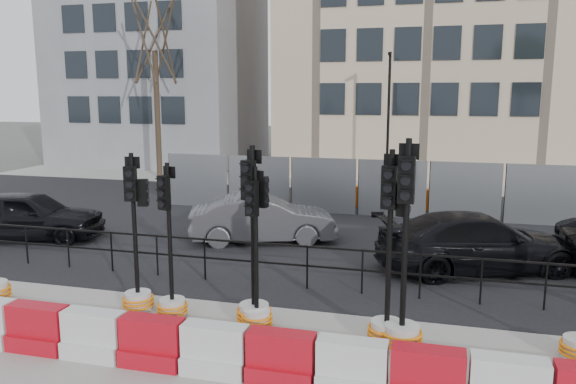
# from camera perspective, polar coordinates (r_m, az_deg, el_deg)

# --- Properties ---
(ground) EXTENTS (120.00, 120.00, 0.00)m
(ground) POSITION_cam_1_polar(r_m,az_deg,el_deg) (11.40, 0.57, -11.90)
(ground) COLOR #51514C
(ground) RESTS_ON ground
(sidewalk_near) EXTENTS (40.00, 6.00, 0.02)m
(sidewalk_near) POSITION_cam_1_polar(r_m,az_deg,el_deg) (8.79, -4.53, -18.90)
(sidewalk_near) COLOR gray
(sidewalk_near) RESTS_ON ground
(road) EXTENTS (40.00, 14.00, 0.03)m
(road) POSITION_cam_1_polar(r_m,az_deg,el_deg) (17.95, 6.09, -3.68)
(road) COLOR black
(road) RESTS_ON ground
(sidewalk_far) EXTENTS (40.00, 4.00, 0.02)m
(sidewalk_far) POSITION_cam_1_polar(r_m,az_deg,el_deg) (26.71, 9.06, 0.79)
(sidewalk_far) COLOR gray
(sidewalk_far) RESTS_ON ground
(building_grey) EXTENTS (11.00, 9.06, 14.00)m
(building_grey) POSITION_cam_1_polar(r_m,az_deg,el_deg) (36.35, -12.78, 14.15)
(building_grey) COLOR gray
(building_grey) RESTS_ON ground
(building_cream) EXTENTS (15.00, 10.06, 18.00)m
(building_cream) POSITION_cam_1_polar(r_m,az_deg,el_deg) (32.58, 14.34, 18.13)
(building_cream) COLOR tan
(building_cream) RESTS_ON ground
(kerb_railing) EXTENTS (18.00, 0.04, 1.00)m
(kerb_railing) POSITION_cam_1_polar(r_m,az_deg,el_deg) (12.27, 1.96, -6.89)
(kerb_railing) COLOR black
(kerb_railing) RESTS_ON ground
(heras_fencing) EXTENTS (14.33, 1.72, 2.00)m
(heras_fencing) POSITION_cam_1_polar(r_m,az_deg,el_deg) (20.50, 5.95, 0.05)
(heras_fencing) COLOR gray
(heras_fencing) RESTS_ON ground
(lamp_post_far) EXTENTS (0.12, 0.56, 6.00)m
(lamp_post_far) POSITION_cam_1_polar(r_m,az_deg,el_deg) (25.33, 10.15, 7.56)
(lamp_post_far) COLOR black
(lamp_post_far) RESTS_ON ground
(tree_bare_far) EXTENTS (2.00, 2.00, 9.00)m
(tree_bare_far) POSITION_cam_1_polar(r_m,az_deg,el_deg) (29.21, -13.41, 14.50)
(tree_bare_far) COLOR #473828
(tree_bare_far) RESTS_ON ground
(barrier_row) EXTENTS (16.75, 0.50, 0.80)m
(barrier_row) POSITION_cam_1_polar(r_m,az_deg,el_deg) (8.80, -4.12, -16.27)
(barrier_row) COLOR red
(barrier_row) RESTS_ON ground
(traffic_signal_b) EXTENTS (0.62, 0.62, 3.14)m
(traffic_signal_b) POSITION_cam_1_polar(r_m,az_deg,el_deg) (11.50, -15.07, -8.09)
(traffic_signal_b) COLOR silver
(traffic_signal_b) RESTS_ON ground
(traffic_signal_c) EXTENTS (0.59, 0.59, 3.00)m
(traffic_signal_c) POSITION_cam_1_polar(r_m,az_deg,el_deg) (11.07, -11.79, -9.38)
(traffic_signal_c) COLOR silver
(traffic_signal_c) RESTS_ON ground
(traffic_signal_d) EXTENTS (0.66, 0.66, 3.35)m
(traffic_signal_d) POSITION_cam_1_polar(r_m,az_deg,el_deg) (10.45, -3.50, -9.32)
(traffic_signal_d) COLOR silver
(traffic_signal_d) RESTS_ON ground
(traffic_signal_e) EXTENTS (0.59, 0.59, 2.99)m
(traffic_signal_e) POSITION_cam_1_polar(r_m,az_deg,el_deg) (10.36, -3.26, -10.55)
(traffic_signal_e) COLOR silver
(traffic_signal_e) RESTS_ON ground
(traffic_signal_f) EXTENTS (0.66, 0.66, 3.36)m
(traffic_signal_f) POSITION_cam_1_polar(r_m,az_deg,el_deg) (9.84, 10.13, -10.71)
(traffic_signal_f) COLOR silver
(traffic_signal_f) RESTS_ON ground
(traffic_signal_g) EXTENTS (0.70, 0.70, 3.55)m
(traffic_signal_g) POSITION_cam_1_polar(r_m,az_deg,el_deg) (9.71, 11.56, -11.47)
(traffic_signal_g) COLOR silver
(traffic_signal_g) RESTS_ON ground
(car_a) EXTENTS (3.62, 5.05, 1.46)m
(car_a) POSITION_cam_1_polar(r_m,az_deg,el_deg) (18.06, -24.92, -2.17)
(car_a) COLOR black
(car_a) RESTS_ON ground
(car_b) EXTENTS (4.08, 5.08, 1.37)m
(car_b) POSITION_cam_1_polar(r_m,az_deg,el_deg) (16.16, -2.56, -2.74)
(car_b) COLOR #49494E
(car_b) RESTS_ON ground
(car_c) EXTENTS (5.34, 6.25, 1.42)m
(car_c) POSITION_cam_1_polar(r_m,az_deg,el_deg) (14.27, 18.77, -4.90)
(car_c) COLOR black
(car_c) RESTS_ON ground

